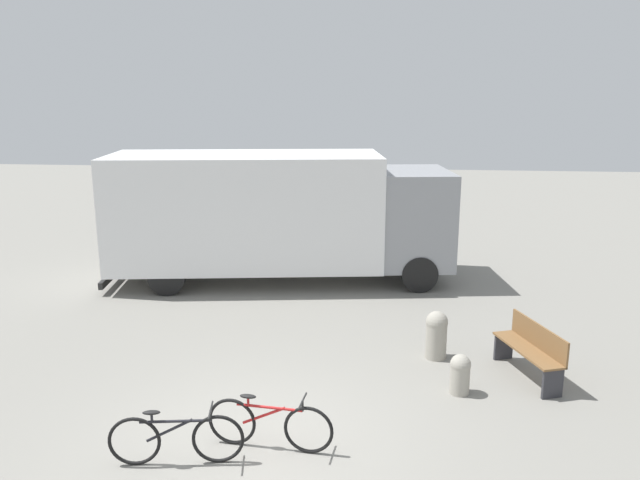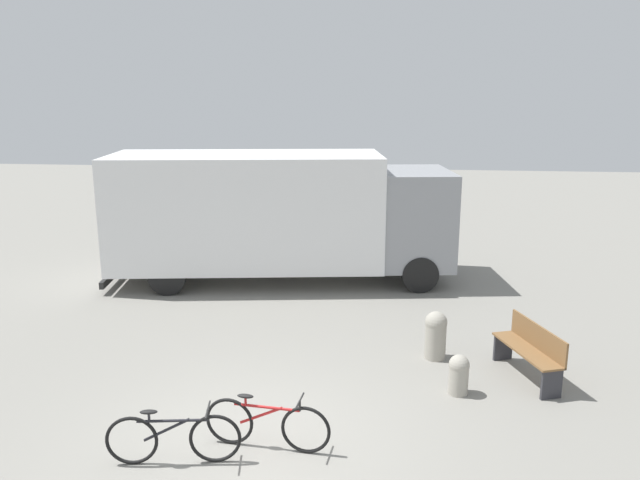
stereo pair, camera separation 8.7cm
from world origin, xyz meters
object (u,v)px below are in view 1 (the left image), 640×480
object	(u,v)px
delivery_truck	(276,212)
park_bench	(531,349)
bollard_near_bench	(460,373)
bicycle_near	(176,438)
bicycle_middle	(269,424)
bollard_far_bench	(436,333)

from	to	relation	value
delivery_truck	park_bench	world-z (taller)	delivery_truck
bollard_near_bench	bicycle_near	bearing A→B (deg)	-148.65
delivery_truck	bicycle_middle	distance (m)	7.66
park_bench	bicycle_middle	size ratio (longest dim) A/B	0.95
park_bench	bollard_far_bench	distance (m)	1.59
bicycle_near	bollard_near_bench	bearing A→B (deg)	22.39
bollard_near_bench	bollard_far_bench	distance (m)	1.33
park_bench	bicycle_middle	bearing A→B (deg)	103.73
bicycle_near	delivery_truck	bearing A→B (deg)	81.67
bicycle_middle	bollard_far_bench	size ratio (longest dim) A/B	1.97
park_bench	bollard_far_bench	size ratio (longest dim) A/B	1.88
delivery_truck	bollard_near_bench	size ratio (longest dim) A/B	13.28
delivery_truck	bollard_far_bench	size ratio (longest dim) A/B	9.90
park_bench	bollard_far_bench	bearing A→B (deg)	48.38
bicycle_middle	bollard_near_bench	distance (m)	3.20
bicycle_middle	bollard_near_bench	xyz separation A→B (m)	(2.64, 1.81, -0.01)
bollard_near_bench	bollard_far_bench	size ratio (longest dim) A/B	0.75
bicycle_near	bicycle_middle	xyz separation A→B (m)	(1.09, 0.46, 0.00)
delivery_truck	bollard_far_bench	world-z (taller)	delivery_truck
park_bench	bicycle_near	xyz separation A→B (m)	(-4.94, -2.97, -0.14)
bollard_near_bench	delivery_truck	bearing A→B (deg)	124.15
bollard_far_bench	bicycle_near	bearing A→B (deg)	-134.15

